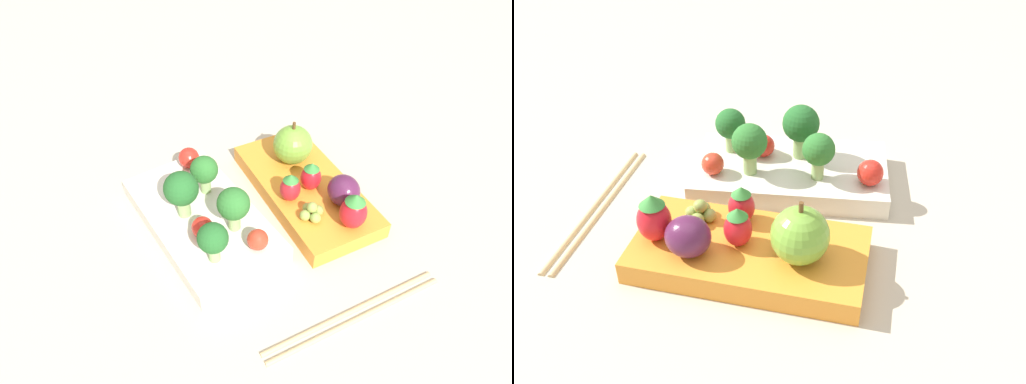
% 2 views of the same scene
% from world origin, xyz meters
% --- Properties ---
extents(ground_plane, '(4.00, 4.00, 0.00)m').
position_xyz_m(ground_plane, '(0.00, 0.00, 0.00)').
color(ground_plane, '#BCB29E').
extents(bento_box_savoury, '(0.22, 0.14, 0.02)m').
position_xyz_m(bento_box_savoury, '(0.01, 0.07, 0.01)').
color(bento_box_savoury, silver).
rests_on(bento_box_savoury, ground_plane).
extents(bento_box_fruit, '(0.21, 0.11, 0.02)m').
position_xyz_m(bento_box_fruit, '(-0.00, -0.07, 0.01)').
color(bento_box_fruit, orange).
rests_on(bento_box_fruit, ground_plane).
extents(broccoli_floret_0, '(0.04, 0.04, 0.06)m').
position_xyz_m(broccoli_floret_0, '(0.01, 0.09, 0.06)').
color(broccoli_floret_0, '#93B770').
rests_on(broccoli_floret_0, bento_box_savoury).
extents(broccoli_floret_1, '(0.04, 0.04, 0.06)m').
position_xyz_m(broccoli_floret_1, '(-0.03, 0.05, 0.06)').
color(broccoli_floret_1, '#93B770').
rests_on(broccoli_floret_1, bento_box_savoury).
extents(broccoli_floret_2, '(0.03, 0.03, 0.05)m').
position_xyz_m(broccoli_floret_2, '(-0.06, 0.08, 0.06)').
color(broccoli_floret_2, '#93B770').
rests_on(broccoli_floret_2, bento_box_savoury).
extents(broccoli_floret_3, '(0.03, 0.03, 0.05)m').
position_xyz_m(broccoli_floret_3, '(0.04, 0.05, 0.06)').
color(broccoli_floret_3, '#93B770').
rests_on(broccoli_floret_3, bento_box_savoury).
extents(cherry_tomato_0, '(0.02, 0.02, 0.02)m').
position_xyz_m(cherry_tomato_0, '(-0.03, 0.08, 0.04)').
color(cherry_tomato_0, red).
rests_on(cherry_tomato_0, bento_box_savoury).
extents(cherry_tomato_1, '(0.02, 0.02, 0.02)m').
position_xyz_m(cherry_tomato_1, '(-0.07, 0.03, 0.04)').
color(cherry_tomato_1, red).
rests_on(cherry_tomato_1, bento_box_savoury).
extents(cherry_tomato_2, '(0.03, 0.03, 0.03)m').
position_xyz_m(cherry_tomato_2, '(0.09, 0.06, 0.04)').
color(cherry_tomato_2, red).
rests_on(cherry_tomato_2, bento_box_savoury).
extents(apple, '(0.05, 0.05, 0.06)m').
position_xyz_m(apple, '(0.05, -0.07, 0.05)').
color(apple, '#70A838').
rests_on(apple, bento_box_fruit).
extents(strawberry_0, '(0.03, 0.03, 0.05)m').
position_xyz_m(strawberry_0, '(-0.08, -0.08, 0.05)').
color(strawberry_0, red).
rests_on(strawberry_0, bento_box_fruit).
extents(strawberry_1, '(0.03, 0.03, 0.04)m').
position_xyz_m(strawberry_1, '(-0.01, -0.07, 0.04)').
color(strawberry_1, red).
rests_on(strawberry_1, bento_box_fruit).
extents(strawberry_2, '(0.03, 0.03, 0.04)m').
position_xyz_m(strawberry_2, '(-0.02, -0.03, 0.04)').
color(strawberry_2, red).
rests_on(strawberry_2, bento_box_fruit).
extents(plum, '(0.04, 0.04, 0.04)m').
position_xyz_m(plum, '(-0.05, -0.09, 0.04)').
color(plum, '#511E42').
rests_on(plum, bento_box_fruit).
extents(grape_cluster, '(0.03, 0.03, 0.02)m').
position_xyz_m(grape_cluster, '(-0.05, -0.04, 0.03)').
color(grape_cluster, '#8EA84C').
rests_on(grape_cluster, bento_box_fruit).
extents(chopsticks_pair, '(0.02, 0.21, 0.01)m').
position_xyz_m(chopsticks_pair, '(-0.18, -0.02, 0.00)').
color(chopsticks_pair, tan).
rests_on(chopsticks_pair, ground_plane).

